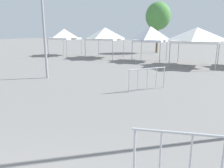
# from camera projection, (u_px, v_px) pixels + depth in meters

# --- Properties ---
(canopy_tent_behind_right) EXTENTS (2.96, 2.96, 3.05)m
(canopy_tent_behind_right) POSITION_uv_depth(u_px,v_px,m) (64.00, 34.00, 25.53)
(canopy_tent_behind_right) COLOR #9E9EA3
(canopy_tent_behind_right) RESTS_ON ground
(canopy_tent_center) EXTENTS (3.39, 3.39, 3.17)m
(canopy_tent_center) POSITION_uv_depth(u_px,v_px,m) (105.00, 34.00, 23.00)
(canopy_tent_center) COLOR #9E9EA3
(canopy_tent_center) RESTS_ON ground
(canopy_tent_behind_center) EXTENTS (2.74, 2.74, 3.23)m
(canopy_tent_behind_center) POSITION_uv_depth(u_px,v_px,m) (151.00, 34.00, 20.42)
(canopy_tent_behind_center) COLOR #9E9EA3
(canopy_tent_behind_center) RESTS_ON ground
(canopy_tent_behind_left) EXTENTS (3.61, 3.61, 3.09)m
(canopy_tent_behind_left) POSITION_uv_depth(u_px,v_px,m) (197.00, 35.00, 17.48)
(canopy_tent_behind_left) COLOR #9E9EA3
(canopy_tent_behind_left) RESTS_ON ground
(tree_behind_tents_center) EXTENTS (3.20, 3.20, 6.45)m
(tree_behind_tents_center) POSITION_uv_depth(u_px,v_px,m) (158.00, 16.00, 28.08)
(tree_behind_tents_center) COLOR brown
(tree_behind_tents_center) RESTS_ON ground
(crowd_barrier_mid_lot) EXTENTS (2.04, 0.58, 1.08)m
(crowd_barrier_mid_lot) POSITION_uv_depth(u_px,v_px,m) (191.00, 150.00, 3.84)
(crowd_barrier_mid_lot) COLOR #B7BABF
(crowd_barrier_mid_lot) RESTS_ON ground
(crowd_barrier_by_lift) EXTENTS (1.36, 1.67, 1.08)m
(crowd_barrier_by_lift) POSITION_uv_depth(u_px,v_px,m) (147.00, 75.00, 10.45)
(crowd_barrier_by_lift) COLOR #B7BABF
(crowd_barrier_by_lift) RESTS_ON ground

